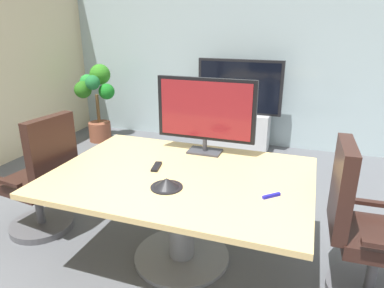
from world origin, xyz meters
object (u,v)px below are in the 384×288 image
at_px(wall_display_unit, 238,120).
at_px(potted_plant, 96,97).
at_px(office_chair_right, 363,236).
at_px(conference_phone, 167,183).
at_px(conference_table, 181,195).
at_px(office_chair_left, 43,185).
at_px(tv_monitor, 206,111).
at_px(remote_control, 156,167).

relative_size(wall_display_unit, potted_plant, 1.10).
distance_m(office_chair_right, potted_plant, 4.21).
bearing_deg(conference_phone, wall_display_unit, 92.32).
xyz_separation_m(conference_table, office_chair_left, (-1.27, -0.04, -0.11)).
height_order(tv_monitor, wall_display_unit, tv_monitor).
bearing_deg(conference_table, office_chair_left, -178.20).
height_order(office_chair_left, tv_monitor, tv_monitor).
bearing_deg(conference_table, tv_monitor, 86.00).
xyz_separation_m(conference_table, tv_monitor, (0.03, 0.49, 0.53)).
xyz_separation_m(office_chair_right, conference_phone, (-1.28, -0.29, 0.31)).
bearing_deg(conference_phone, conference_table, 87.63).
xyz_separation_m(tv_monitor, potted_plant, (-2.31, 1.80, -0.40)).
relative_size(office_chair_left, potted_plant, 0.92).
bearing_deg(tv_monitor, conference_phone, -93.46).
bearing_deg(office_chair_right, remote_control, 87.82).
bearing_deg(wall_display_unit, tv_monitor, -85.72).
height_order(office_chair_left, wall_display_unit, wall_display_unit).
bearing_deg(wall_display_unit, potted_plant, -170.65).
height_order(conference_phone, remote_control, conference_phone).
height_order(office_chair_left, potted_plant, potted_plant).
xyz_separation_m(office_chair_left, tv_monitor, (1.31, 0.53, 0.64)).
relative_size(conference_table, tv_monitor, 2.25).
height_order(conference_table, conference_phone, conference_phone).
distance_m(conference_phone, remote_control, 0.35).
bearing_deg(potted_plant, conference_phone, -48.19).
bearing_deg(wall_display_unit, office_chair_right, -61.75).
distance_m(conference_table, office_chair_right, 1.28).
distance_m(tv_monitor, wall_display_unit, 2.26).
relative_size(potted_plant, conference_phone, 5.40).
bearing_deg(tv_monitor, conference_table, -94.00).
relative_size(conference_table, remote_control, 11.10).
distance_m(office_chair_right, remote_control, 1.52).
bearing_deg(conference_phone, office_chair_left, 170.97).
bearing_deg(office_chair_left, wall_display_unit, 164.41).
bearing_deg(office_chair_left, tv_monitor, 119.63).
bearing_deg(potted_plant, remote_control, -47.54).
xyz_separation_m(wall_display_unit, potted_plant, (-2.15, -0.35, 0.26)).
height_order(office_chair_right, remote_control, office_chair_right).
xyz_separation_m(office_chair_right, potted_plant, (-3.55, 2.25, 0.24)).
relative_size(tv_monitor, conference_phone, 3.82).
xyz_separation_m(conference_phone, remote_control, (-0.21, 0.28, -0.02)).
bearing_deg(conference_phone, office_chair_right, 12.61).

